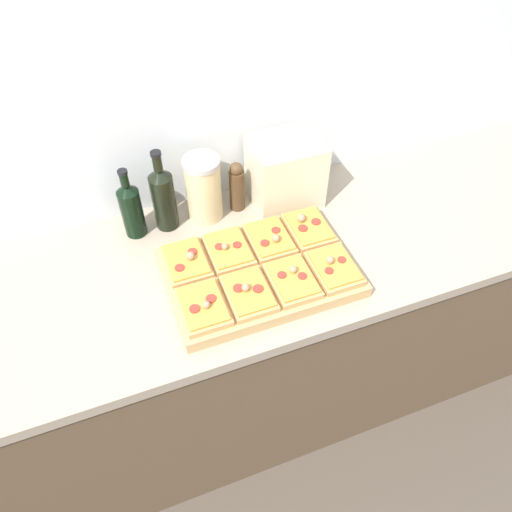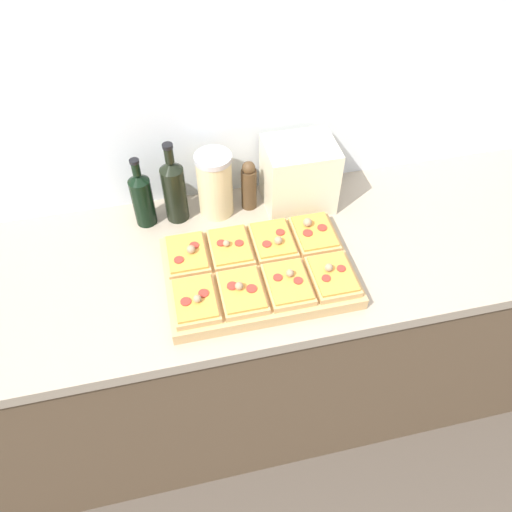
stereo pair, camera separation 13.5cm
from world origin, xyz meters
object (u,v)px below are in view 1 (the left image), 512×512
(olive_oil_bottle, at_px, (131,209))
(grain_jar_tall, at_px, (204,189))
(pepper_mill, at_px, (237,187))
(toaster_oven, at_px, (286,172))
(cutting_board, at_px, (260,272))
(wine_bottle, at_px, (163,197))

(olive_oil_bottle, relative_size, grain_jar_tall, 1.10)
(pepper_mill, relative_size, toaster_oven, 0.73)
(cutting_board, height_order, olive_oil_bottle, olive_oil_bottle)
(olive_oil_bottle, relative_size, wine_bottle, 0.87)
(cutting_board, relative_size, grain_jar_tall, 2.41)
(grain_jar_tall, bearing_deg, pepper_mill, 0.00)
(pepper_mill, bearing_deg, grain_jar_tall, 180.00)
(wine_bottle, distance_m, grain_jar_tall, 0.13)
(cutting_board, bearing_deg, grain_jar_tall, 102.66)
(grain_jar_tall, xyz_separation_m, pepper_mill, (0.11, 0.00, -0.02))
(olive_oil_bottle, xyz_separation_m, toaster_oven, (0.51, -0.02, 0.01))
(olive_oil_bottle, relative_size, toaster_oven, 1.00)
(grain_jar_tall, distance_m, toaster_oven, 0.27)
(cutting_board, bearing_deg, toaster_oven, 55.54)
(wine_bottle, xyz_separation_m, toaster_oven, (0.40, -0.02, -0.00))
(olive_oil_bottle, height_order, toaster_oven, olive_oil_bottle)
(olive_oil_bottle, bearing_deg, pepper_mill, -0.00)
(olive_oil_bottle, bearing_deg, toaster_oven, -1.95)
(cutting_board, relative_size, wine_bottle, 1.90)
(wine_bottle, height_order, toaster_oven, wine_bottle)
(olive_oil_bottle, bearing_deg, wine_bottle, -0.00)
(grain_jar_tall, bearing_deg, wine_bottle, 180.00)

